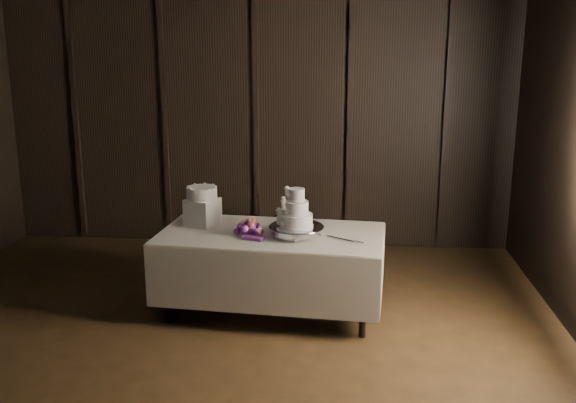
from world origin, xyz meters
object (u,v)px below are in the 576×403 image
at_px(wedding_cake, 293,212).
at_px(cake_stand, 296,231).
at_px(bouquet, 250,228).
at_px(display_table, 272,269).
at_px(small_cake, 202,193).
at_px(box_pedestal, 203,212).

bearing_deg(wedding_cake, cake_stand, 10.16).
bearing_deg(bouquet, display_table, 26.93).
bearing_deg(small_cake, box_pedestal, 0.00).
distance_m(wedding_cake, small_cake, 0.92).
relative_size(bouquet, small_cake, 1.41).
xyz_separation_m(display_table, cake_stand, (0.23, -0.09, 0.39)).
distance_m(display_table, bouquet, 0.46).
xyz_separation_m(bouquet, box_pedestal, (-0.48, 0.28, 0.06)).
relative_size(display_table, box_pedestal, 7.94).
xyz_separation_m(display_table, small_cake, (-0.66, 0.19, 0.65)).
bearing_deg(box_pedestal, bouquet, -30.21).
bearing_deg(wedding_cake, bouquet, 159.20).
xyz_separation_m(display_table, bouquet, (-0.18, -0.09, 0.41)).
xyz_separation_m(box_pedestal, small_cake, (0.00, 0.00, 0.18)).
distance_m(display_table, cake_stand, 0.46).
bearing_deg(wedding_cake, box_pedestal, 142.07).
height_order(box_pedestal, small_cake, small_cake).
relative_size(bouquet, box_pedestal, 1.52).
bearing_deg(box_pedestal, wedding_cake, -18.35).
height_order(bouquet, small_cake, small_cake).
bearing_deg(small_cake, wedding_cake, -18.35).
relative_size(display_table, small_cake, 7.38).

